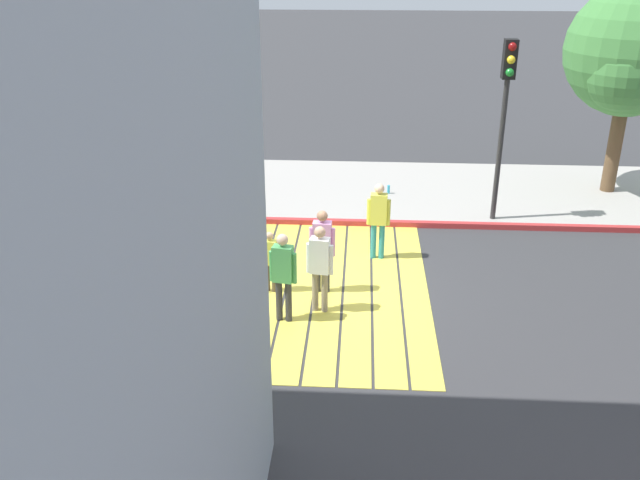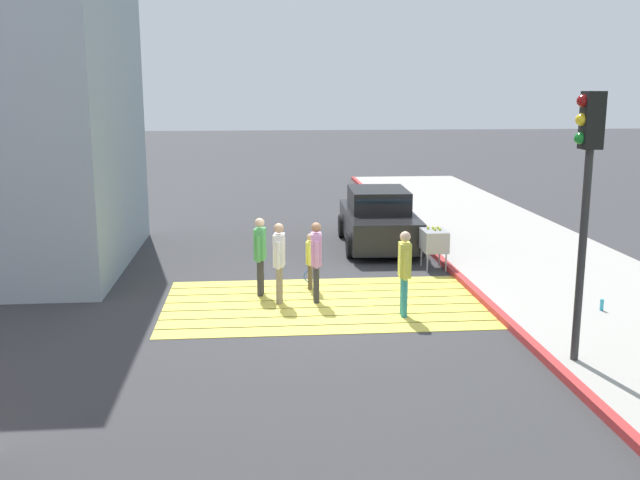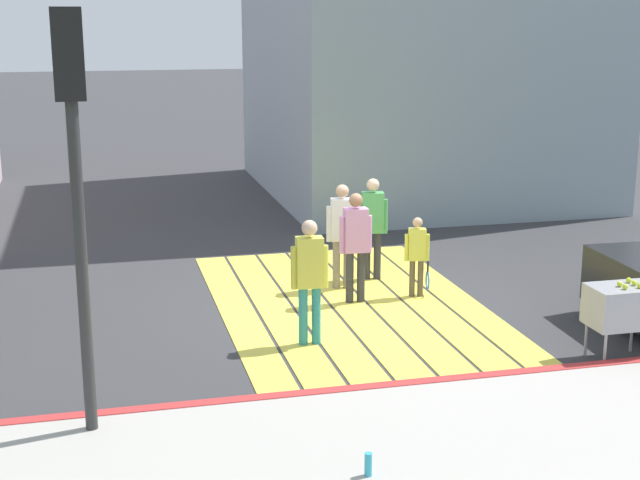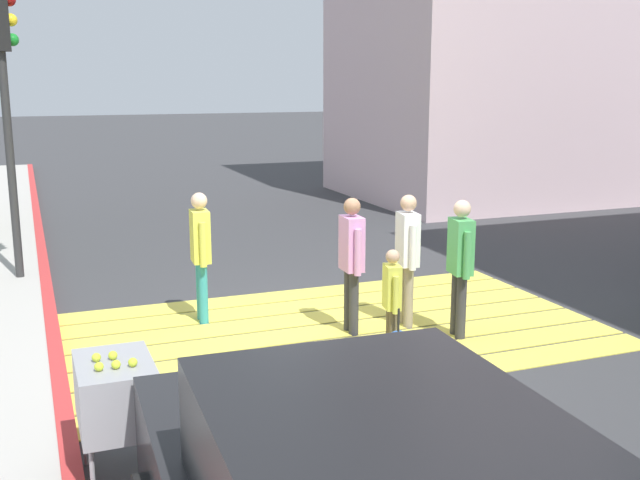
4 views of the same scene
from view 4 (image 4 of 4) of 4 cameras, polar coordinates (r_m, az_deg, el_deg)
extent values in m
plane|color=#38383A|center=(9.36, 1.27, -6.82)|extent=(120.00, 120.00, 0.00)
cube|color=#EAD64C|center=(7.96, 5.90, -10.31)|extent=(6.40, 0.50, 0.01)
cube|color=#EAD64C|center=(8.41, 4.17, -9.01)|extent=(6.40, 0.50, 0.01)
cube|color=#EAD64C|center=(8.88, 2.64, -7.84)|extent=(6.40, 0.50, 0.01)
cube|color=#EAD64C|center=(9.36, 1.27, -6.78)|extent=(6.40, 0.50, 0.01)
cube|color=#EAD64C|center=(9.84, 0.03, -5.82)|extent=(6.40, 0.50, 0.01)
cube|color=#EAD64C|center=(10.33, -1.08, -4.95)|extent=(6.40, 0.50, 0.01)
cube|color=#EAD64C|center=(10.83, -2.09, -4.16)|extent=(6.40, 0.50, 0.01)
cube|color=#BC3333|center=(8.70, -19.16, -8.54)|extent=(0.16, 40.00, 0.13)
cube|color=black|center=(3.55, 5.18, -17.50)|extent=(1.60, 2.12, 0.60)
cube|color=#1E2833|center=(4.34, 0.03, -12.57)|extent=(1.49, 0.38, 0.49)
cylinder|color=black|center=(5.51, 7.11, -17.28)|extent=(0.24, 0.67, 0.66)
cylinder|color=#2D2D2D|center=(11.96, -22.16, 4.78)|extent=(0.12, 0.12, 3.40)
sphere|color=maroon|center=(11.94, -22.30, 16.34)|extent=(0.18, 0.18, 0.18)
sphere|color=yellow|center=(11.92, -22.19, 15.05)|extent=(0.18, 0.18, 0.18)
sphere|color=#188429|center=(11.90, -22.09, 13.75)|extent=(0.18, 0.18, 0.18)
cube|color=#99999E|center=(6.03, -15.08, -11.04)|extent=(0.56, 0.80, 0.50)
cylinder|color=#99999E|center=(6.53, -13.17, -13.64)|extent=(0.04, 0.04, 0.45)
cylinder|color=#99999E|center=(6.50, -17.20, -14.02)|extent=(0.04, 0.04, 0.45)
cylinder|color=#99999E|center=(5.96, -12.24, -16.20)|extent=(0.04, 0.04, 0.45)
cylinder|color=#99999E|center=(5.93, -16.70, -16.65)|extent=(0.04, 0.04, 0.45)
sphere|color=#CCE033|center=(5.77, -16.26, -9.12)|extent=(0.07, 0.07, 0.07)
sphere|color=#CCE033|center=(5.78, -15.06, -9.01)|extent=(0.07, 0.07, 0.07)
sphere|color=#CCE033|center=(5.79, -13.87, -8.90)|extent=(0.07, 0.07, 0.07)
sphere|color=#CCE033|center=(5.96, -16.44, -8.45)|extent=(0.07, 0.07, 0.07)
sphere|color=#CCE033|center=(5.97, -15.28, -8.35)|extent=(0.07, 0.07, 0.07)
cylinder|color=#333338|center=(9.26, 2.17, -4.49)|extent=(0.12, 0.12, 0.78)
cylinder|color=#333338|center=(9.11, 2.55, -4.78)|extent=(0.12, 0.12, 0.78)
cube|color=#D18CC6|center=(9.01, 2.40, -0.27)|extent=(0.23, 0.35, 0.65)
sphere|color=#9E7051|center=(8.92, 2.42, 2.54)|extent=(0.20, 0.20, 0.20)
cylinder|color=#D18CC6|center=(9.20, 1.94, -0.41)|extent=(0.08, 0.08, 0.55)
cylinder|color=#D18CC6|center=(8.84, 2.86, -0.94)|extent=(0.08, 0.08, 0.55)
cylinder|color=teal|center=(9.78, -8.93, -3.74)|extent=(0.12, 0.12, 0.78)
cylinder|color=teal|center=(9.61, -8.76, -4.01)|extent=(0.12, 0.12, 0.78)
cube|color=#D8D84C|center=(9.52, -8.98, 0.28)|extent=(0.23, 0.35, 0.65)
sphere|color=beige|center=(9.45, -9.07, 2.93)|extent=(0.20, 0.20, 0.20)
cylinder|color=#D8D84C|center=(9.73, -9.15, 0.13)|extent=(0.08, 0.08, 0.55)
cylinder|color=#D8D84C|center=(9.34, -8.78, -0.35)|extent=(0.08, 0.08, 0.55)
cylinder|color=#333338|center=(9.25, 10.16, -4.69)|extent=(0.12, 0.12, 0.78)
cylinder|color=#333338|center=(9.10, 10.55, -4.99)|extent=(0.12, 0.12, 0.78)
cube|color=#4CA559|center=(9.00, 10.52, -0.47)|extent=(0.27, 0.37, 0.65)
sphere|color=beige|center=(8.91, 10.63, 2.33)|extent=(0.20, 0.20, 0.20)
cylinder|color=#4CA559|center=(9.19, 10.04, -0.61)|extent=(0.08, 0.08, 0.55)
cylinder|color=#4CA559|center=(8.83, 10.98, -1.16)|extent=(0.08, 0.08, 0.55)
cylinder|color=gray|center=(9.58, 6.33, -4.01)|extent=(0.12, 0.12, 0.78)
cylinder|color=gray|center=(9.42, 6.66, -4.28)|extent=(0.12, 0.12, 0.78)
cube|color=white|center=(9.33, 6.60, 0.07)|extent=(0.26, 0.37, 0.65)
sphere|color=tan|center=(9.25, 6.66, 2.78)|extent=(0.20, 0.20, 0.20)
cylinder|color=white|center=(9.53, 6.19, -0.07)|extent=(0.08, 0.08, 0.55)
cylinder|color=white|center=(9.16, 7.00, -0.58)|extent=(0.08, 0.08, 0.55)
cylinder|color=brown|center=(8.45, 5.25, -6.88)|extent=(0.09, 0.09, 0.58)
cylinder|color=brown|center=(8.34, 5.47, -7.15)|extent=(0.09, 0.09, 0.58)
cube|color=#D8D84C|center=(8.24, 5.43, -3.52)|extent=(0.21, 0.28, 0.48)
sphere|color=tan|center=(8.16, 5.48, -1.24)|extent=(0.15, 0.15, 0.15)
cylinder|color=#D8D84C|center=(8.40, 5.15, -3.56)|extent=(0.06, 0.06, 0.41)
cylinder|color=#D8D84C|center=(8.11, 5.70, -4.14)|extent=(0.06, 0.06, 0.41)
cylinder|color=black|center=(8.18, 5.90, -6.08)|extent=(0.03, 0.03, 0.28)
torus|color=blue|center=(8.26, 5.87, -7.69)|extent=(0.28, 0.08, 0.28)
camera|label=1|loc=(17.71, 40.65, 19.31)|focal=38.33mm
camera|label=2|loc=(22.81, -9.67, 15.04)|focal=40.96mm
camera|label=3|loc=(14.87, -60.41, 10.54)|focal=51.92mm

